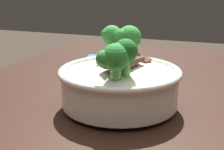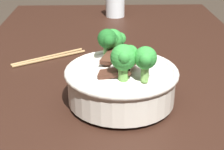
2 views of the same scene
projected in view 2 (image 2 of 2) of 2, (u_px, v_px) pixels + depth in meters
dining_table at (118, 114)px, 0.85m from camera, size 1.44×0.77×0.77m
rice_bowl at (123, 78)px, 0.68m from camera, size 0.22×0.22×0.15m
drinking_glass at (115, 5)px, 1.28m from camera, size 0.07×0.07×0.10m
chopsticks_pair at (49, 58)px, 0.92m from camera, size 0.12×0.18×0.01m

